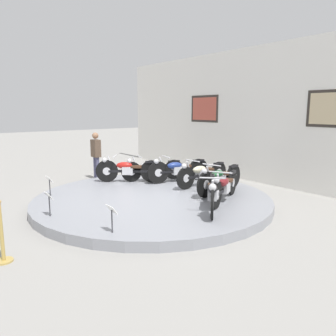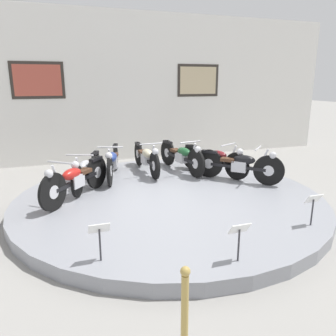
% 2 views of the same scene
% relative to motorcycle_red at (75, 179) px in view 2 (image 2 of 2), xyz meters
% --- Properties ---
extents(ground_plane, '(60.00, 60.00, 0.00)m').
position_rel_motorcycle_red_xyz_m(ground_plane, '(1.75, -0.33, -0.61)').
color(ground_plane, gray).
extents(display_platform, '(5.94, 5.94, 0.21)m').
position_rel_motorcycle_red_xyz_m(display_platform, '(1.75, -0.33, -0.50)').
color(display_platform, gray).
rests_on(display_platform, ground_plane).
extents(back_wall, '(14.00, 0.22, 4.37)m').
position_rel_motorcycle_red_xyz_m(back_wall, '(1.75, 3.93, 1.58)').
color(back_wall, white).
rests_on(back_wall, ground_plane).
extents(motorcycle_red, '(1.33, 1.59, 0.81)m').
position_rel_motorcycle_red_xyz_m(motorcycle_red, '(0.00, 0.00, 0.00)').
color(motorcycle_red, black).
rests_on(motorcycle_red, display_platform).
extents(motorcycle_silver, '(0.79, 1.85, 0.78)m').
position_rel_motorcycle_red_xyz_m(motorcycle_silver, '(0.27, 0.70, -0.02)').
color(motorcycle_silver, black).
rests_on(motorcycle_silver, display_platform).
extents(motorcycle_blue, '(0.66, 1.96, 0.81)m').
position_rel_motorcycle_red_xyz_m(motorcycle_blue, '(0.90, 1.21, -0.00)').
color(motorcycle_blue, black).
rests_on(motorcycle_blue, display_platform).
extents(motorcycle_cream, '(0.54, 1.98, 0.79)m').
position_rel_motorcycle_red_xyz_m(motorcycle_cream, '(1.75, 1.39, -0.02)').
color(motorcycle_cream, black).
rests_on(motorcycle_cream, display_platform).
extents(motorcycle_green, '(0.55, 2.00, 0.81)m').
position_rel_motorcycle_red_xyz_m(motorcycle_green, '(2.60, 1.21, -0.00)').
color(motorcycle_green, black).
rests_on(motorcycle_green, display_platform).
extents(motorcycle_maroon, '(0.91, 1.81, 0.79)m').
position_rel_motorcycle_red_xyz_m(motorcycle_maroon, '(3.24, 0.70, -0.02)').
color(motorcycle_maroon, black).
rests_on(motorcycle_maroon, display_platform).
extents(motorcycle_black, '(1.43, 1.48, 0.80)m').
position_rel_motorcycle_red_xyz_m(motorcycle_black, '(3.51, 0.00, -0.01)').
color(motorcycle_black, black).
rests_on(motorcycle_black, display_platform).
extents(info_placard_front_left, '(0.26, 0.11, 0.51)m').
position_rel_motorcycle_red_xyz_m(info_placard_front_left, '(0.14, -2.40, -0.03)').
color(info_placard_front_left, '#333338').
rests_on(info_placard_front_left, display_platform).
extents(info_placard_front_centre, '(0.26, 0.11, 0.51)m').
position_rel_motorcycle_red_xyz_m(info_placard_front_centre, '(1.75, -2.96, -0.03)').
color(info_placard_front_centre, '#333338').
rests_on(info_placard_front_centre, display_platform).
extents(info_placard_front_right, '(0.26, 0.11, 0.51)m').
position_rel_motorcycle_red_xyz_m(info_placard_front_right, '(3.37, -2.40, -0.03)').
color(info_placard_front_right, '#333338').
rests_on(info_placard_front_right, display_platform).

